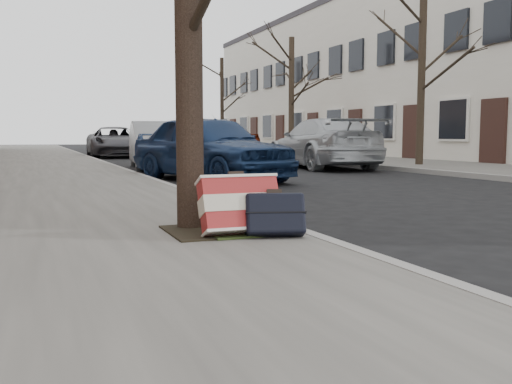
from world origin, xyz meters
name	(u,v)px	position (x,y,z in m)	size (l,w,h in m)	color
ground	(488,253)	(0.00, 0.00, 0.00)	(120.00, 120.00, 0.00)	black
near_sidewalk	(23,166)	(-3.70, 15.00, 0.06)	(5.00, 70.00, 0.12)	gray
far_sidewalk	(352,160)	(7.80, 15.00, 0.06)	(4.00, 70.00, 0.12)	slate
house_far	(451,73)	(13.15, 16.00, 3.60)	(6.70, 40.00, 7.20)	beige
dirt_patch	(216,231)	(-2.00, 1.20, 0.13)	(0.85, 0.85, 0.01)	black
suitcase_red	(240,205)	(-1.87, 0.92, 0.38)	(0.68, 0.19, 0.49)	maroon
suitcase_navy	(275,214)	(-1.62, 0.75, 0.32)	(0.50, 0.16, 0.36)	black
car_near_front	(210,147)	(0.09, 8.15, 0.72)	(1.71, 4.24, 1.44)	navy
car_near_mid	(158,145)	(0.00, 12.94, 0.69)	(1.47, 4.22, 1.39)	#9FA3A7
car_near_back	(115,142)	(0.07, 22.43, 0.68)	(2.25, 4.88, 1.36)	#3D3C41
car_far_front	(322,144)	(4.60, 11.45, 0.73)	(2.04, 5.03, 1.46)	#A6ABAF
car_far_back	(220,141)	(4.56, 21.00, 0.73)	(1.72, 4.27, 1.46)	maroon
tree_far_a	(421,82)	(7.20, 10.24, 2.53)	(0.22, 0.22, 4.82)	black
tree_far_b	(291,96)	(7.20, 19.12, 2.66)	(0.24, 0.24, 5.07)	black
tree_far_c	(222,104)	(7.20, 28.69, 2.81)	(0.23, 0.23, 5.37)	black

